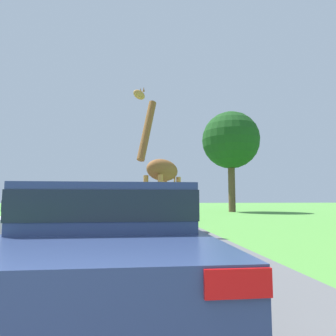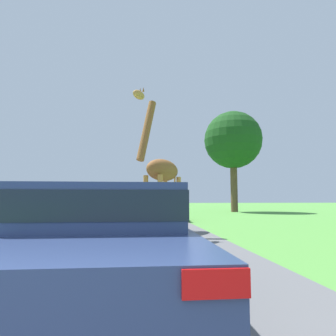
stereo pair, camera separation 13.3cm
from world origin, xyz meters
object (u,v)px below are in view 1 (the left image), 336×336
Objects in this scene: car_far_ahead at (49,218)px; car_lead_maroon at (112,237)px; car_verge_right at (163,208)px; giraffe_near_road at (161,171)px; car_queue_right at (77,207)px; car_queue_left at (134,203)px; tree_left_edge at (231,141)px.

car_lead_maroon is at bearing -67.05° from car_far_ahead.
car_verge_right is at bearing 81.87° from car_lead_maroon.
giraffe_near_road reaches higher than car_far_ahead.
car_verge_right is at bearing -18.83° from car_queue_right.
car_queue_right is 0.94× the size of car_verge_right.
car_far_ahead is (1.10, -10.25, -0.03)m from car_queue_right.
car_queue_left is at bearing 83.47° from car_far_ahead.
car_queue_right is at bearing -149.51° from tree_left_edge.
giraffe_near_road reaches higher than car_verge_right.
car_lead_maroon is at bearing -78.08° from car_queue_right.
car_far_ahead is at bearing -115.58° from car_verge_right.
giraffe_near_road is at bearing -96.11° from car_verge_right.
giraffe_near_road is 19.24m from car_queue_left.
car_lead_maroon is 1.00× the size of car_verge_right.
giraffe_near_road reaches higher than car_queue_left.
car_lead_maroon is 1.08× the size of car_queue_left.
tree_left_edge reaches higher than giraffe_near_road.
car_queue_left is (0.28, 26.11, 0.03)m from car_lead_maroon.
car_queue_left reaches higher than car_verge_right.
car_far_ahead is at bearing -122.67° from tree_left_edge.
car_queue_left reaches higher than car_far_ahead.
car_queue_right is (-4.45, 8.33, -1.53)m from giraffe_near_road.
car_verge_right is at bearing -128.47° from tree_left_edge.
giraffe_near_road is 1.13× the size of car_queue_left.
car_queue_left is at bearing 72.06° from car_queue_right.
car_lead_maroon is 0.52× the size of tree_left_edge.
car_queue_left is at bearing 89.38° from car_lead_maroon.
tree_left_edge is (9.09, 22.53, 5.81)m from car_lead_maroon.
tree_left_edge is at bearing 51.53° from car_verge_right.
giraffe_near_road is 6.78m from car_verge_right.
car_queue_right is at bearing 101.92° from car_lead_maroon.
car_far_ahead is at bearing 112.95° from car_lead_maroon.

